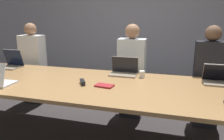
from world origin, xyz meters
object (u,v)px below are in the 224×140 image
object	(u,v)px
laptop_far_center	(124,70)
person_far_center	(132,73)
person_far_left	(34,65)
stapler	(82,82)
person_far_right	(208,79)
laptop_far_left	(12,62)
cup_far_center	(142,74)
laptop_far_right	(219,78)

from	to	relation	value
laptop_far_center	person_far_center	bearing A→B (deg)	84.02
person_far_left	stapler	xyz separation A→B (m)	(1.36, -0.98, 0.10)
person_far_right	stapler	xyz separation A→B (m)	(-1.49, -0.89, 0.10)
person_far_left	person_far_center	bearing A→B (deg)	-2.51
laptop_far_left	person_far_center	distance (m)	1.85
person_far_left	stapler	size ratio (longest dim) A/B	9.42
person_far_left	laptop_far_left	bearing A→B (deg)	-92.75
person_far_left	person_far_right	distance (m)	2.85
cup_far_center	person_far_center	bearing A→B (deg)	116.55
person_far_center	person_far_right	bearing A→B (deg)	-0.83
cup_far_center	stapler	size ratio (longest dim) A/B	0.61
person_far_center	person_far_left	bearing A→B (deg)	177.49
laptop_far_right	person_far_center	size ratio (longest dim) A/B	0.25
laptop_far_center	stapler	world-z (taller)	laptop_far_center
laptop_far_center	stapler	bearing A→B (deg)	-124.10
person_far_right	laptop_far_center	xyz separation A→B (m)	(-1.11, -0.34, 0.14)
person_far_center	laptop_far_right	bearing A→B (deg)	-21.22
person_far_right	stapler	size ratio (longest dim) A/B	9.44
laptop_far_left	laptop_far_right	xyz separation A→B (m)	(2.92, -0.02, -0.01)
person_far_left	cup_far_center	xyz separation A→B (m)	(1.99, -0.52, 0.12)
cup_far_center	laptop_far_left	bearing A→B (deg)	179.37
laptop_far_left	person_far_left	size ratio (longest dim) A/B	0.22
laptop_far_right	cup_far_center	distance (m)	0.91
person_far_right	cup_far_center	world-z (taller)	person_far_right
stapler	laptop_far_right	bearing A→B (deg)	-15.29
person_far_left	stapler	world-z (taller)	person_far_left
person_far_right	person_far_center	size ratio (longest dim) A/B	1.00
laptop_far_right	person_far_right	world-z (taller)	person_far_right
laptop_far_left	laptop_far_right	world-z (taller)	laptop_far_left
person_far_right	laptop_far_left	bearing A→B (deg)	-172.06
laptop_far_center	person_far_left	bearing A→B (deg)	166.08
person_far_right	person_far_center	bearing A→B (deg)	179.17
laptop_far_left	laptop_far_center	bearing A→B (deg)	2.07
person_far_left	stapler	bearing A→B (deg)	-35.76
laptop_far_right	stapler	distance (m)	1.61
laptop_far_left	person_far_right	xyz separation A→B (m)	(2.87, 0.40, -0.15)
person_far_right	stapler	world-z (taller)	person_far_right
laptop_far_left	cup_far_center	distance (m)	2.01
person_far_right	stapler	distance (m)	1.73
laptop_far_center	cup_far_center	xyz separation A→B (m)	(0.26, -0.09, -0.02)
laptop_far_left	cup_far_center	bearing A→B (deg)	-0.63
person_far_right	person_far_center	xyz separation A→B (m)	(-1.08, 0.02, 0.00)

